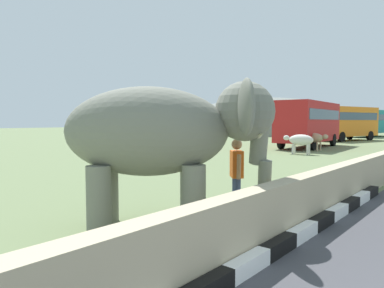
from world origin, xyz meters
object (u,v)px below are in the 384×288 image
(elephant, at_px, (167,133))
(bus_teal, at_px, (370,121))
(person_handler, at_px, (237,172))
(bus_red, at_px, (309,121))
(cow_near, at_px, (314,138))
(bus_orange, at_px, (346,121))
(cow_mid, at_px, (300,140))

(elephant, height_order, bus_teal, bus_teal)
(bus_teal, bearing_deg, person_handler, -169.74)
(elephant, distance_m, bus_red, 23.04)
(cow_near, bearing_deg, elephant, -166.54)
(bus_orange, distance_m, cow_near, 14.81)
(person_handler, relative_size, bus_teal, 0.17)
(cow_near, bearing_deg, bus_red, 28.20)
(cow_mid, bearing_deg, cow_near, 7.54)
(person_handler, xyz_separation_m, bus_red, (20.58, 6.68, 1.15))
(bus_red, xyz_separation_m, bus_orange, (11.77, 0.74, -0.00))
(person_handler, bearing_deg, bus_teal, 10.26)
(person_handler, height_order, bus_red, bus_red)
(bus_orange, xyz_separation_m, cow_mid, (-17.92, -2.70, -1.21))
(person_handler, height_order, cow_near, person_handler)
(person_handler, distance_m, bus_orange, 33.21)
(person_handler, bearing_deg, cow_mid, 18.14)
(bus_teal, bearing_deg, elephant, -170.73)
(bus_teal, xyz_separation_m, cow_mid, (-30.17, -3.34, -1.21))
(elephant, relative_size, bus_orange, 0.46)
(elephant, xyz_separation_m, cow_mid, (16.06, 4.20, -0.94))
(elephant, height_order, bus_orange, bus_orange)
(elephant, xyz_separation_m, bus_teal, (46.22, 7.54, 0.27))
(bus_orange, bearing_deg, cow_near, -171.21)
(bus_teal, bearing_deg, cow_near, -173.82)
(cow_near, xyz_separation_m, cow_mid, (-3.33, -0.44, 0.00))
(elephant, distance_m, cow_mid, 16.62)
(cow_near, bearing_deg, bus_teal, 6.18)
(elephant, relative_size, cow_near, 2.00)
(bus_red, bearing_deg, cow_near, -151.80)
(bus_orange, height_order, cow_mid, bus_orange)
(elephant, height_order, person_handler, elephant)
(bus_red, relative_size, bus_orange, 1.03)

